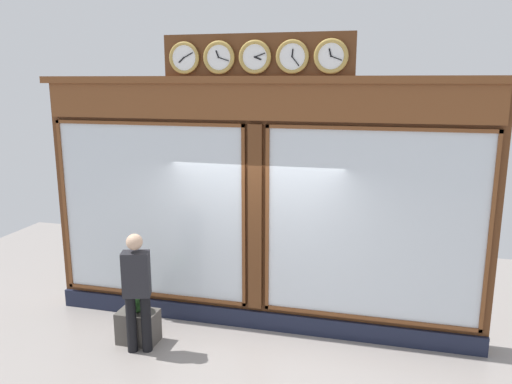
# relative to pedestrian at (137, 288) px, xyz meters

# --- Properties ---
(shop_facade) EXTENTS (6.63, 0.42, 4.28)m
(shop_facade) POSITION_rel_pedestrian_xyz_m (-1.39, -1.18, 0.97)
(shop_facade) COLOR #5B3319
(shop_facade) RESTS_ON ground_plane
(pedestrian) EXTENTS (0.41, 0.32, 1.69)m
(pedestrian) POSITION_rel_pedestrian_xyz_m (0.00, 0.00, 0.00)
(pedestrian) COLOR black
(pedestrian) RESTS_ON ground_plane
(planter_box) EXTENTS (0.56, 0.36, 0.47)m
(planter_box) POSITION_rel_pedestrian_xyz_m (0.13, -0.22, -0.70)
(planter_box) COLOR #4C4742
(planter_box) RESTS_ON ground_plane
(planter_shrub) EXTENTS (0.32, 0.32, 0.32)m
(planter_shrub) POSITION_rel_pedestrian_xyz_m (0.13, -0.22, -0.30)
(planter_shrub) COLOR #285623
(planter_shrub) RESTS_ON planter_box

